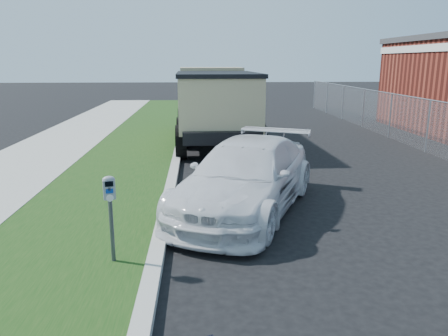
{
  "coord_description": "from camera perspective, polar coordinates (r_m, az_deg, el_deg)",
  "views": [
    {
      "loc": [
        -1.91,
        -7.46,
        3.08
      ],
      "look_at": [
        -1.4,
        1.0,
        1.0
      ],
      "focal_mm": 35.0,
      "sensor_mm": 36.0,
      "label": 1
    }
  ],
  "objects": [
    {
      "name": "ground",
      "position": [
        8.3,
        10.23,
        -8.24
      ],
      "size": [
        120.0,
        120.0,
        0.0
      ],
      "primitive_type": "plane",
      "color": "black",
      "rests_on": "ground"
    },
    {
      "name": "parking_meter",
      "position": [
        6.64,
        -14.68,
        -4.1
      ],
      "size": [
        0.21,
        0.16,
        1.33
      ],
      "rotation": [
        0.0,
        0.0,
        0.25
      ],
      "color": "#3F4247",
      "rests_on": "ground"
    },
    {
      "name": "white_wagon",
      "position": [
        9.21,
        3.07,
        -0.98
      ],
      "size": [
        3.98,
        5.47,
        1.47
      ],
      "primitive_type": "imported",
      "rotation": [
        0.0,
        0.0,
        -0.43
      ],
      "color": "silver",
      "rests_on": "ground"
    },
    {
      "name": "streetside",
      "position": [
        10.58,
        -23.56,
        -3.94
      ],
      "size": [
        6.12,
        50.0,
        0.15
      ],
      "color": "gray",
      "rests_on": "ground"
    },
    {
      "name": "dump_truck",
      "position": [
        16.9,
        -1.24,
        8.71
      ],
      "size": [
        3.06,
        7.29,
        2.82
      ],
      "rotation": [
        0.0,
        0.0,
        0.03
      ],
      "color": "black",
      "rests_on": "ground"
    },
    {
      "name": "chainlink_fence",
      "position": [
        16.59,
        25.22,
        6.18
      ],
      "size": [
        0.06,
        30.06,
        30.0
      ],
      "color": "slate",
      "rests_on": "ground"
    }
  ]
}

